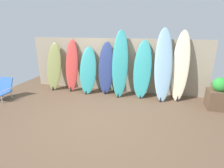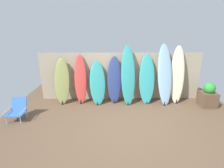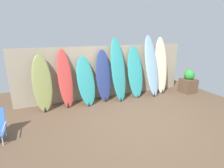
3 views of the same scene
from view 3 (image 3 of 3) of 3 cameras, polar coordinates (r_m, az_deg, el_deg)
The scene contains 11 objects.
ground at distance 4.75m, azimuth 7.22°, elevation -11.70°, with size 7.68×7.68×0.00m, color brown.
fence_back at distance 6.15m, azimuth -1.68°, elevation 3.96°, with size 6.08×0.11×1.80m.
surfboard_olive_0 at distance 5.44m, azimuth -21.85°, elevation 0.16°, with size 0.56×0.51×1.65m.
surfboard_red_1 at distance 5.52m, azimuth -15.03°, elevation 1.57°, with size 0.50×0.56×1.77m.
surfboard_teal_2 at distance 5.58m, azimuth -8.51°, elevation 0.99°, with size 0.64×0.68×1.54m.
surfboard_navy_3 at distance 5.79m, azimuth -2.78°, elevation 2.59°, with size 0.52×0.41×1.71m.
surfboard_teal_4 at distance 5.84m, azimuth 2.05°, elevation 4.60°, with size 0.55×0.62×2.09m.
surfboard_teal_5 at distance 6.26m, azimuth 7.59°, elevation 3.84°, with size 0.59×0.59×1.78m.
surfboard_skyblue_6 at distance 6.48m, azimuth 12.78°, elevation 5.71°, with size 0.59×0.72×2.16m.
surfboard_cream_7 at distance 6.87m, azimuth 15.68°, elevation 5.74°, with size 0.55×0.57×2.09m.
planter_box at distance 7.32m, azimuth 23.65°, elevation 0.47°, with size 0.53×0.50×0.88m.
Camera 3 is at (-2.12, -3.62, 2.23)m, focal length 28.00 mm.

